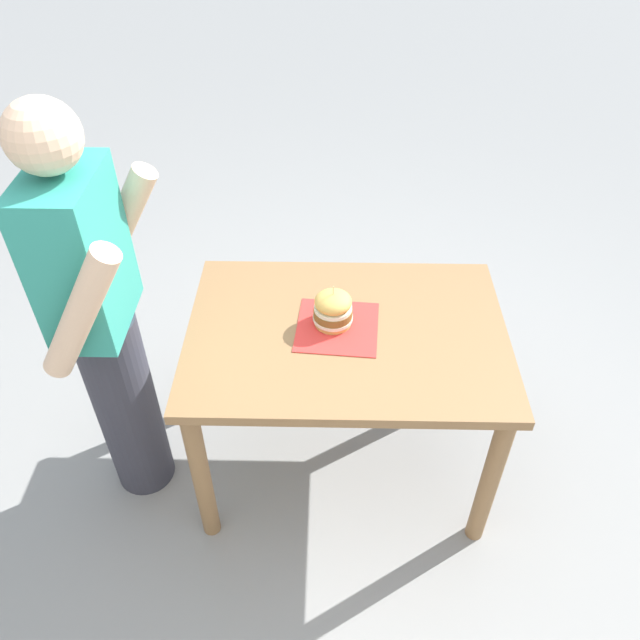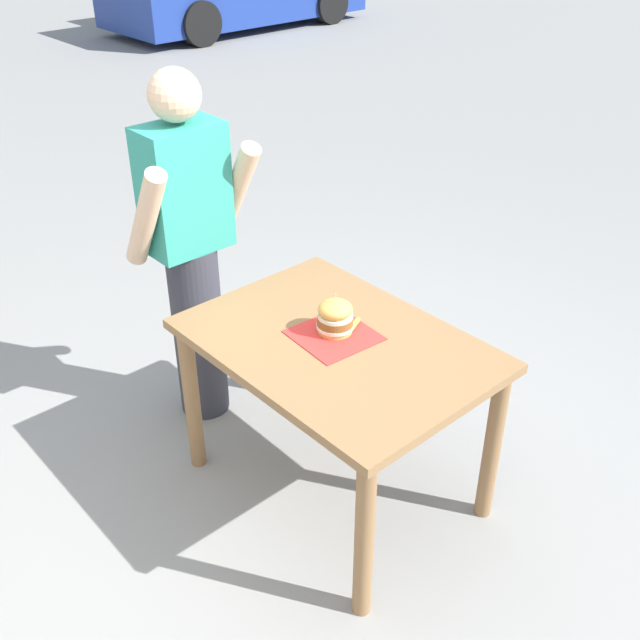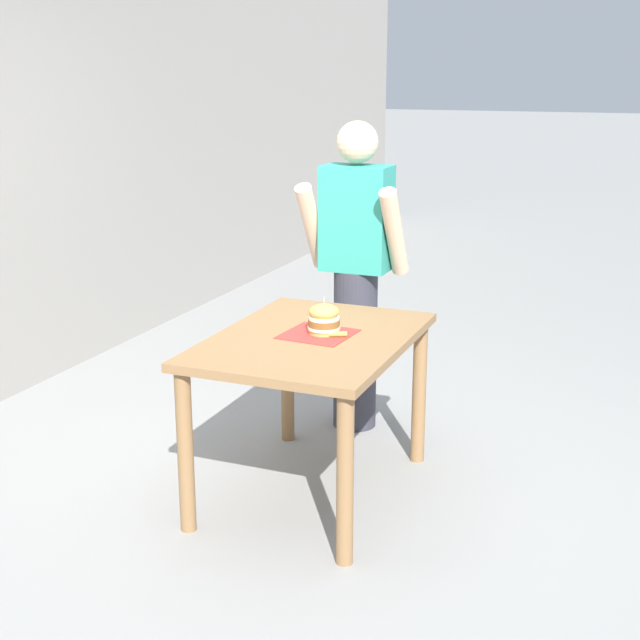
% 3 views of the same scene
% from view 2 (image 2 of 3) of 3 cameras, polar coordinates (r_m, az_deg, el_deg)
% --- Properties ---
extents(ground_plane, '(80.00, 80.00, 0.00)m').
position_cam_2_polar(ground_plane, '(3.42, 1.15, -12.52)').
color(ground_plane, gray).
extents(patio_table, '(0.85, 1.19, 0.78)m').
position_cam_2_polar(patio_table, '(3.00, 1.28, -3.55)').
color(patio_table, olive).
rests_on(patio_table, ground).
extents(serving_paper, '(0.32, 0.32, 0.00)m').
position_cam_2_polar(serving_paper, '(2.96, 1.07, -1.16)').
color(serving_paper, red).
rests_on(serving_paper, patio_table).
extents(sandwich, '(0.15, 0.15, 0.17)m').
position_cam_2_polar(sandwich, '(2.95, 1.17, 0.26)').
color(sandwich, gold).
rests_on(sandwich, serving_paper).
extents(pickle_spear, '(0.08, 0.06, 0.02)m').
position_cam_2_polar(pickle_spear, '(3.01, 2.62, -0.32)').
color(pickle_spear, '#8EA83D').
rests_on(pickle_spear, serving_paper).
extents(diner_across_table, '(0.55, 0.35, 1.69)m').
position_cam_2_polar(diner_across_table, '(3.43, -9.82, 5.23)').
color(diner_across_table, '#33333D').
rests_on(diner_across_table, ground).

